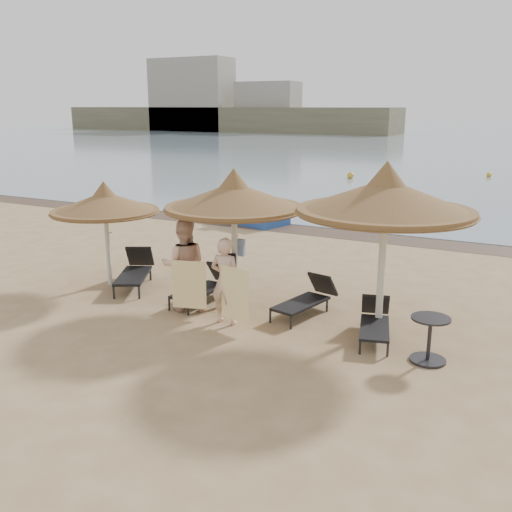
{
  "coord_description": "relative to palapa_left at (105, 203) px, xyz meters",
  "views": [
    {
      "loc": [
        6.02,
        -8.97,
        4.26
      ],
      "look_at": [
        0.8,
        1.2,
        1.24
      ],
      "focal_mm": 40.0,
      "sensor_mm": 36.0,
      "label": 1
    }
  ],
  "objects": [
    {
      "name": "ground",
      "position": [
        3.28,
        -1.28,
        -2.03
      ],
      "size": [
        160.0,
        160.0,
        0.0
      ],
      "primitive_type": "plane",
      "color": "tan",
      "rests_on": "ground"
    },
    {
      "name": "sea",
      "position": [
        3.28,
        78.72,
        -2.02
      ],
      "size": [
        200.0,
        140.0,
        0.03
      ],
      "primitive_type": "cube",
      "color": "slate",
      "rests_on": "ground"
    },
    {
      "name": "wet_sand_strip",
      "position": [
        3.28,
        8.12,
        -2.03
      ],
      "size": [
        200.0,
        1.6,
        0.01
      ],
      "primitive_type": "cube",
      "color": "#4B3A2E",
      "rests_on": "ground"
    },
    {
      "name": "far_shore",
      "position": [
        -21.82,
        76.54,
        0.88
      ],
      "size": [
        150.0,
        54.8,
        12.0
      ],
      "color": "#686346",
      "rests_on": "ground"
    },
    {
      "name": "palapa_left",
      "position": [
        0.0,
        0.0,
        0.0
      ],
      "size": [
        2.57,
        2.57,
        2.55
      ],
      "rotation": [
        0.0,
        0.0,
        -0.18
      ],
      "color": "beige",
      "rests_on": "ground"
    },
    {
      "name": "palapa_center",
      "position": [
        3.38,
        0.24,
        0.35
      ],
      "size": [
        3.02,
        3.02,
        2.99
      ],
      "rotation": [
        0.0,
        0.0,
        -0.02
      ],
      "color": "beige",
      "rests_on": "ground"
    },
    {
      "name": "palapa_right",
      "position": [
        6.67,
        0.08,
        0.6
      ],
      "size": [
        3.33,
        3.33,
        3.3
      ],
      "rotation": [
        0.0,
        0.0,
        -0.1
      ],
      "color": "beige",
      "rests_on": "ground"
    },
    {
      "name": "lounger_far_left",
      "position": [
        0.59,
        0.26,
        -1.65
      ],
      "size": [
        1.43,
        1.99,
        0.86
      ],
      "rotation": [
        0.0,
        0.0,
        0.48
      ],
      "color": "black",
      "rests_on": "ground"
    },
    {
      "name": "lounger_near_left",
      "position": [
        2.73,
        0.08,
        -1.68
      ],
      "size": [
        0.76,
        1.8,
        0.78
      ],
      "rotation": [
        0.0,
        0.0,
        -0.1
      ],
      "color": "black",
      "rests_on": "ground"
    },
    {
      "name": "lounger_near_right",
      "position": [
        5.07,
        0.35,
        -1.68
      ],
      "size": [
        0.93,
        1.81,
        0.77
      ],
      "rotation": [
        0.0,
        0.0,
        -0.22
      ],
      "color": "black",
      "rests_on": "ground"
    },
    {
      "name": "lounger_far_right",
      "position": [
        6.69,
        -0.24,
        -1.71
      ],
      "size": [
        0.92,
        1.67,
        0.71
      ],
      "rotation": [
        0.0,
        0.0,
        0.26
      ],
      "color": "black",
      "rests_on": "ground"
    },
    {
      "name": "side_table",
      "position": [
        7.81,
        -0.87,
        -1.65
      ],
      "size": [
        0.66,
        0.66,
        0.8
      ],
      "rotation": [
        0.0,
        0.0,
        0.13
      ],
      "color": "black",
      "rests_on": "ground"
    },
    {
      "name": "person_left",
      "position": [
        2.63,
        -0.62,
        -0.89
      ],
      "size": [
        1.25,
        1.11,
        2.29
      ],
      "primitive_type": "imported",
      "rotation": [
        0.0,
        0.0,
        3.65
      ],
      "color": "#DAAB8D",
      "rests_on": "ground"
    },
    {
      "name": "person_right",
      "position": [
        3.82,
        -0.9,
        -1.0
      ],
      "size": [
        0.96,
        0.63,
        2.06
      ],
      "primitive_type": "imported",
      "rotation": [
        0.0,
        0.0,
        3.16
      ],
      "color": "#DAAB8D",
      "rests_on": "ground"
    },
    {
      "name": "towel_left",
      "position": [
        2.98,
        -0.97,
        -1.33
      ],
      "size": [
        0.7,
        0.22,
        1.02
      ],
      "rotation": [
        0.0,
        0.0,
        0.29
      ],
      "color": "yellow",
      "rests_on": "ground"
    },
    {
      "name": "towel_right",
      "position": [
        4.17,
        -1.15,
        -1.29
      ],
      "size": [
        0.74,
        0.23,
        1.07
      ],
      "rotation": [
        0.0,
        0.0,
        -0.28
      ],
      "color": "yellow",
      "rests_on": "ground"
    },
    {
      "name": "bag_patterned",
      "position": [
        3.38,
        0.42,
        -0.79
      ],
      "size": [
        0.3,
        0.11,
        0.38
      ],
      "rotation": [
        0.0,
        0.0,
        0.02
      ],
      "color": "silver",
      "rests_on": "ground"
    },
    {
      "name": "bag_dark",
      "position": [
        3.38,
        0.08,
        -1.01
      ],
      "size": [
        0.22,
        0.15,
        0.3
      ],
      "rotation": [
        0.0,
        0.0,
        0.38
      ],
      "color": "black",
      "rests_on": "ground"
    },
    {
      "name": "pedal_boat",
      "position": [
        -0.35,
        8.33,
        -1.62
      ],
      "size": [
        2.69,
        2.03,
        1.11
      ],
      "rotation": [
        0.0,
        0.0,
        -0.29
      ],
      "color": "#21448D",
      "rests_on": "ground"
    },
    {
      "name": "buoy_left",
      "position": [
        -1.34,
        22.89,
        -1.83
      ],
      "size": [
        0.4,
        0.4,
        0.4
      ],
      "primitive_type": "sphere",
      "color": "gold",
      "rests_on": "ground"
    },
    {
      "name": "buoy_mid",
      "position": [
        6.0,
        27.48,
        -1.88
      ],
      "size": [
        0.31,
        0.31,
        0.31
      ],
      "primitive_type": "sphere",
      "color": "gold",
      "rests_on": "ground"
    },
    {
      "name": "buoy_extra",
      "position": [
        0.25,
        23.52,
        -1.86
      ],
      "size": [
        0.35,
        0.35,
        0.35
      ],
      "primitive_type": "sphere",
      "color": "gold",
      "rests_on": "ground"
    }
  ]
}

